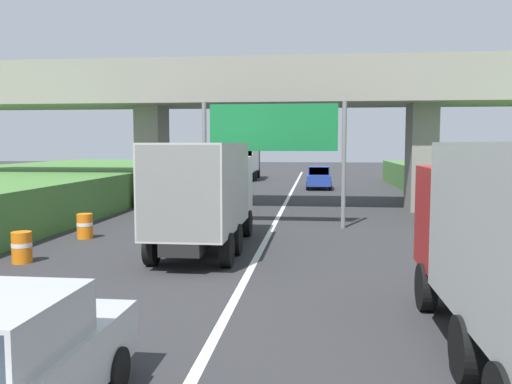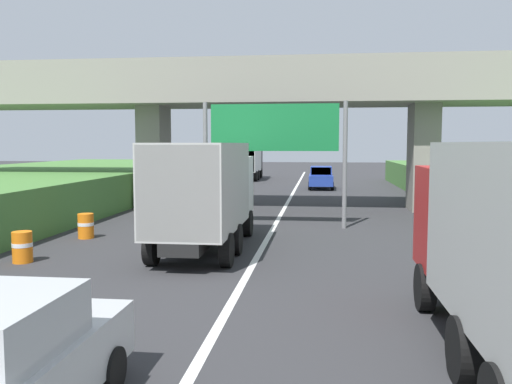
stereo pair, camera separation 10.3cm
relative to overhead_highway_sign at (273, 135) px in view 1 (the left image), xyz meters
The scene contains 9 objects.
lane_centre_stripe 3.84m from the overhead_highway_sign, 90.00° to the left, with size 0.20×85.09×0.01m, color white.
overpass_bridge 6.75m from the overhead_highway_sign, 90.00° to the left, with size 40.00×4.80×7.62m.
overhead_highway_sign is the anchor object (origin of this frame).
truck_white 5.70m from the overhead_highway_sign, 108.91° to the right, with size 2.44×7.30×3.44m.
truck_black 29.29m from the overhead_highway_sign, 99.91° to the left, with size 2.44×7.30×3.44m.
car_blue 19.34m from the overhead_highway_sign, 84.19° to the left, with size 1.86×4.10×1.72m.
car_silver 16.68m from the overhead_highway_sign, 96.19° to the right, with size 1.86×4.10×1.72m.
construction_barrel_2 10.54m from the overhead_highway_sign, 131.50° to the right, with size 0.57×0.57×0.90m.
construction_barrel_3 8.10m from the overhead_highway_sign, 151.99° to the right, with size 0.57×0.57×0.90m.
Camera 1 is at (1.77, -0.14, 3.42)m, focal length 37.74 mm.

